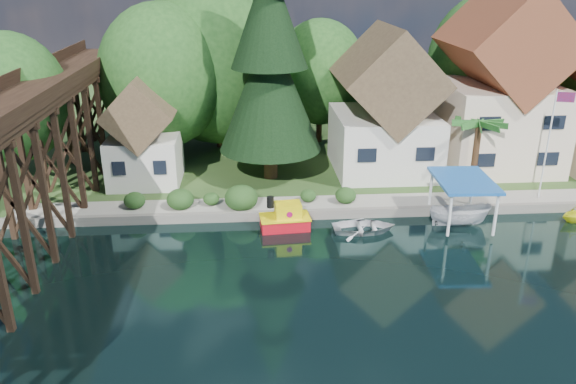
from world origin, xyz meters
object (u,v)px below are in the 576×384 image
tugboat (286,219)px  boat_white_a (364,226)px  shed (144,138)px  house_center (500,92)px  trestle_bridge (21,160)px  flagpole (552,134)px  palm_tree (479,125)px  conifer (269,58)px  boat_canopy (461,206)px  house_left (385,111)px

tugboat → boat_white_a: (4.84, -0.81, -0.27)m
shed → boat_white_a: 17.31m
house_center → trestle_bridge: bearing=-160.5°
trestle_bridge → flagpole: 32.75m
house_center → flagpole: bearing=-86.0°
house_center → palm_tree: bearing=-124.9°
conifer → boat_canopy: bearing=-35.9°
shed → palm_tree: size_ratio=1.50×
house_left → conifer: bearing=-171.9°
trestle_bridge → boat_white_a: (19.60, 0.68, -4.94)m
house_center → boat_canopy: (-6.18, -10.16, -5.07)m
trestle_bridge → boat_white_a: bearing=2.0°
conifer → shed: bearing=-178.4°
palm_tree → conifer: bearing=168.2°
house_left → flagpole: size_ratio=1.47×
flagpole → tugboat: (-17.75, -2.41, -4.43)m
palm_tree → flagpole: (3.84, -2.66, 0.04)m
palm_tree → flagpole: bearing=-34.8°
palm_tree → boat_white_a: 11.77m
house_left → boat_white_a: house_left is taller
trestle_bridge → shed: bearing=61.8°
house_left → palm_tree: house_left is taller
tugboat → boat_white_a: tugboat is taller
boat_white_a → shed: bearing=58.5°
shed → conifer: bearing=1.6°
palm_tree → boat_white_a: size_ratio=1.34×
boat_white_a → conifer: bearing=30.4°
house_left → boat_white_a: (-3.40, -10.15, -4.73)m
house_left → house_center: bearing=3.2°
boat_canopy → flagpole: bearing=22.2°
shed → boat_canopy: bearing=-21.4°
palm_tree → shed: bearing=173.3°
house_left → tugboat: (-8.23, -9.34, -4.46)m
house_left → tugboat: 13.23m
trestle_bridge → flagpole: size_ratio=5.88×
trestle_bridge → conifer: size_ratio=2.39×
boat_white_a → boat_canopy: boat_canopy is taller
house_center → flagpole: house_center is taller
house_left → conifer: size_ratio=0.60×
shed → flagpole: (27.51, -5.43, 1.28)m
house_left → shed: 18.11m
trestle_bridge → boat_canopy: (25.82, 1.17, -4.00)m
house_left → shed: size_ratio=1.40×
boat_canopy → tugboat: bearing=178.4°
shed → tugboat: (9.77, -7.84, -3.15)m
conifer → trestle_bridge: bearing=-146.0°
trestle_bridge → palm_tree: trestle_bridge is taller
conifer → house_center: bearing=5.6°
trestle_bridge → conifer: (14.19, 9.58, 4.04)m
house_left → boat_white_a: bearing=-108.5°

